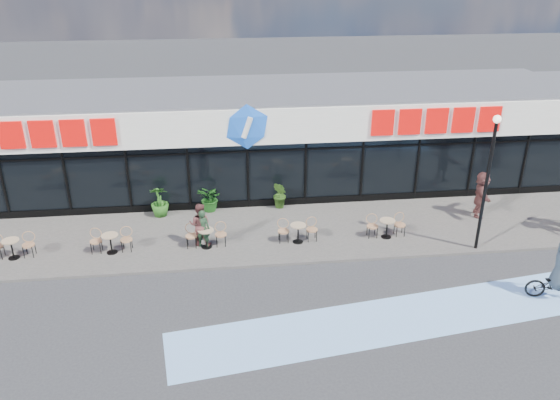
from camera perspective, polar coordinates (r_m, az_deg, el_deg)
The scene contains 17 objects.
ground at distance 17.96m, azimuth -1.84°, elevation -10.38°, with size 120.00×120.00×0.00m, color #28282B.
sidewalk at distance 21.78m, azimuth -2.87°, elevation -3.54°, with size 44.00×5.00×0.10m, color #534F49.
bike_lane at distance 17.48m, azimuth 12.08°, elevation -12.06°, with size 14.00×2.20×0.01m, color #77A7E1.
building at distance 25.90m, azimuth -3.82°, elevation 6.57°, with size 30.60×6.57×4.75m.
lamp_post at distance 20.69m, azimuth 20.93°, elevation 2.70°, with size 0.28×0.28×5.14m.
bistro_set_1 at distance 22.10m, azimuth -26.17°, elevation -4.32°, with size 1.54×0.62×0.90m.
bistro_set_2 at distance 21.15m, azimuth -17.24°, elevation -4.06°, with size 1.54×0.62×0.90m.
bistro_set_3 at distance 20.74m, azimuth -7.73°, elevation -3.68°, with size 1.54×0.62×0.90m.
bistro_set_4 at distance 20.92m, azimuth 1.87°, elevation -3.19°, with size 1.54×0.62×0.90m.
bistro_set_5 at distance 21.67m, azimuth 11.04°, elevation -2.64°, with size 1.54×0.62×0.90m.
potted_plant_left at distance 23.40m, azimuth -12.49°, elevation -0.11°, with size 0.74×0.74×1.33m, color #235418.
potted_plant_mid at distance 23.48m, azimuth -7.26°, elevation 0.18°, with size 1.06×0.92×1.18m, color #164513.
potted_plant_right at distance 23.54m, azimuth 0.03°, elevation 0.53°, with size 0.68×0.55×1.23m, color #264614.
patron_left at distance 20.60m, azimuth -8.09°, elevation -2.97°, with size 0.55×0.36×1.52m, color #1A2F1D.
patron_right at distance 20.71m, azimuth -8.38°, elevation -2.54°, with size 0.82×0.64×1.69m, color #552D2B.
pedestrian_b at distance 24.22m, azimuth 20.27°, elevation 0.59°, with size 1.83×0.58×1.97m, color brown.
cyclist_a at distance 19.71m, azimuth 27.07°, elevation -7.17°, with size 1.99×1.13×2.16m.
Camera 1 is at (-1.14, -14.71, 10.24)m, focal length 35.00 mm.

